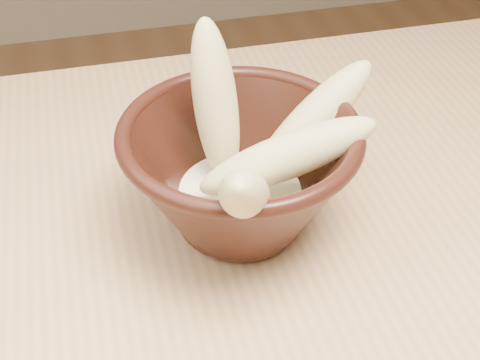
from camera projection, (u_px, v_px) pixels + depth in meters
name	position (u px, v px, depth m)	size (l,w,h in m)	color
table	(268.00, 341.00, 0.60)	(1.20, 0.80, 0.75)	tan
bowl	(240.00, 171.00, 0.57)	(0.20, 0.20, 0.11)	black
milk_puddle	(240.00, 196.00, 0.58)	(0.11, 0.11, 0.02)	beige
banana_upright	(216.00, 103.00, 0.56)	(0.04, 0.04, 0.15)	#CDC379
banana_right	(311.00, 123.00, 0.58)	(0.04, 0.04, 0.15)	#CDC379
banana_across	(286.00, 157.00, 0.54)	(0.04, 0.04, 0.15)	#CDC379
banana_front	(245.00, 197.00, 0.49)	(0.04, 0.04, 0.15)	#CDC379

